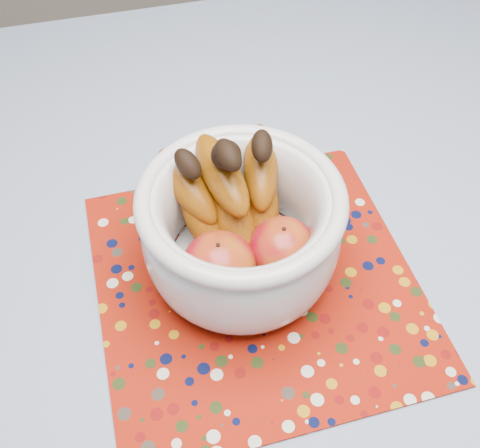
# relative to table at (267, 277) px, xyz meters

# --- Properties ---
(table) EXTENTS (1.20, 1.20, 0.75)m
(table) POSITION_rel_table_xyz_m (0.00, 0.00, 0.00)
(table) COLOR brown
(table) RESTS_ON ground
(tablecloth) EXTENTS (1.32, 1.32, 0.01)m
(tablecloth) POSITION_rel_table_xyz_m (0.00, 0.00, 0.08)
(tablecloth) COLOR #6683AB
(tablecloth) RESTS_ON table
(placemat) EXTENTS (0.42, 0.42, 0.00)m
(placemat) POSITION_rel_table_xyz_m (-0.04, -0.06, 0.09)
(placemat) COLOR maroon
(placemat) RESTS_ON tablecloth
(fruit_bowl) EXTENTS (0.25, 0.26, 0.20)m
(fruit_bowl) POSITION_rel_table_xyz_m (-0.05, -0.02, 0.18)
(fruit_bowl) COLOR silver
(fruit_bowl) RESTS_ON placemat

